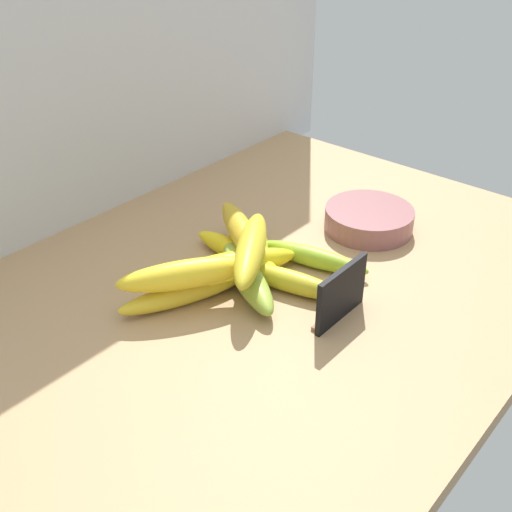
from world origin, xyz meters
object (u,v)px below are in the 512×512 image
(fruit_bowl, at_px, (369,219))
(banana_2, at_px, (182,294))
(banana_0, at_px, (313,257))
(banana_8, at_px, (241,231))
(banana_3, at_px, (258,252))
(banana_4, at_px, (231,266))
(banana_5, at_px, (290,281))
(chalkboard_sign, at_px, (341,296))
(banana_9, at_px, (250,250))
(banana_1, at_px, (247,276))
(banana_6, at_px, (237,251))
(banana_7, at_px, (187,274))

(fruit_bowl, xyz_separation_m, banana_2, (-0.37, 0.09, -0.00))
(banana_0, distance_m, banana_8, 0.12)
(fruit_bowl, relative_size, banana_3, 0.80)
(banana_4, bearing_deg, banana_5, -71.52)
(chalkboard_sign, height_order, fruit_bowl, chalkboard_sign)
(fruit_bowl, xyz_separation_m, banana_9, (-0.27, 0.04, 0.04))
(banana_1, bearing_deg, banana_0, -18.65)
(fruit_bowl, relative_size, banana_4, 0.76)
(banana_1, bearing_deg, banana_6, 53.20)
(banana_0, bearing_deg, banana_9, 159.19)
(banana_1, bearing_deg, banana_5, -54.94)
(chalkboard_sign, distance_m, banana_9, 0.15)
(banana_4, relative_size, banana_6, 1.17)
(banana_7, bearing_deg, banana_2, 98.88)
(banana_0, distance_m, banana_5, 0.08)
(banana_1, relative_size, banana_6, 1.16)
(chalkboard_sign, relative_size, banana_1, 0.55)
(banana_4, xyz_separation_m, banana_5, (0.03, -0.09, -0.00))
(banana_4, relative_size, banana_7, 1.01)
(banana_2, height_order, banana_4, banana_4)
(fruit_bowl, height_order, banana_1, banana_1)
(banana_1, relative_size, banana_8, 1.02)
(fruit_bowl, height_order, banana_8, banana_8)
(chalkboard_sign, relative_size, banana_8, 0.56)
(banana_4, xyz_separation_m, banana_6, (0.04, 0.03, -0.00))
(banana_0, relative_size, banana_2, 0.96)
(fruit_bowl, relative_size, banana_9, 0.74)
(banana_8, bearing_deg, banana_6, 141.77)
(fruit_bowl, bearing_deg, banana_8, 155.21)
(banana_3, xyz_separation_m, banana_5, (-0.03, -0.09, 0.00))
(chalkboard_sign, distance_m, banana_0, 0.14)
(chalkboard_sign, height_order, banana_2, chalkboard_sign)
(banana_0, distance_m, banana_4, 0.13)
(banana_2, height_order, banana_8, banana_8)
(banana_1, relative_size, banana_3, 1.04)
(banana_6, bearing_deg, banana_7, -168.40)
(banana_2, relative_size, banana_4, 0.96)
(banana_1, distance_m, banana_5, 0.06)
(banana_4, bearing_deg, chalkboard_sign, -82.89)
(banana_3, bearing_deg, banana_4, 179.86)
(banana_4, bearing_deg, banana_2, 174.80)
(banana_0, relative_size, banana_3, 0.97)
(banana_0, bearing_deg, banana_2, 157.36)
(fruit_bowl, xyz_separation_m, banana_6, (-0.23, 0.11, -0.00))
(banana_7, bearing_deg, fruit_bowl, -12.24)
(banana_7, height_order, banana_9, banana_9)
(banana_4, relative_size, banana_5, 1.14)
(fruit_bowl, height_order, banana_2, fruit_bowl)
(banana_1, height_order, banana_4, same)
(banana_6, bearing_deg, chalkboard_sign, -94.98)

